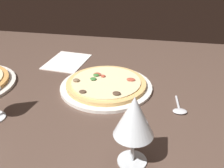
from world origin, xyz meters
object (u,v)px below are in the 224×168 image
Objects in this scene: pizza_main at (106,85)px; spoon at (179,109)px; wine_glass_far at (134,118)px; paper_menu at (67,62)px.

spoon is (-22.90, 8.86, -0.73)cm from pizza_main.
wine_glass_far is 0.89× the size of paper_menu.
paper_menu is at bearing -42.74° from pizza_main.
pizza_main is 34.94cm from wine_glass_far.
pizza_main is at bearing -21.15° from spoon.
paper_menu is 50.15cm from spoon.
pizza_main is 26.52cm from paper_menu.
wine_glass_far is 59.49cm from paper_menu.
pizza_main is 1.60× the size of paper_menu.
pizza_main is 1.80× the size of wine_glass_far.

